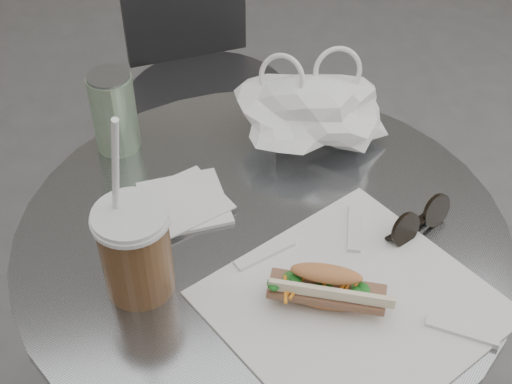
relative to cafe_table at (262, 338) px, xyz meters
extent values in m
cylinder|color=slate|center=(0.00, 0.00, -0.10)|extent=(0.08, 0.08, 0.71)
cylinder|color=slate|center=(0.00, 0.00, 0.26)|extent=(0.76, 0.76, 0.02)
cylinder|color=#323235|center=(0.04, 0.74, -0.46)|extent=(0.36, 0.36, 0.02)
cylinder|color=#323235|center=(0.04, 0.74, -0.22)|extent=(0.06, 0.06, 0.48)
cylinder|color=#323235|center=(0.04, 0.74, 0.02)|extent=(0.41, 0.41, 0.02)
cube|color=#323235|center=(0.02, 0.93, 0.17)|extent=(0.32, 0.06, 0.28)
cube|color=white|center=(0.09, -0.17, 0.28)|extent=(0.46, 0.45, 0.00)
ellipsoid|color=#CF864E|center=(0.05, -0.16, 0.29)|extent=(0.21, 0.14, 0.02)
cube|color=brown|center=(0.05, -0.16, 0.30)|extent=(0.16, 0.11, 0.01)
ellipsoid|color=#CF864E|center=(0.05, -0.15, 0.33)|extent=(0.21, 0.15, 0.04)
cylinder|color=brown|center=(-0.19, -0.06, 0.34)|extent=(0.10, 0.10, 0.13)
cylinder|color=silver|center=(-0.19, -0.06, 0.41)|extent=(0.11, 0.11, 0.01)
cylinder|color=white|center=(-0.20, -0.06, 0.46)|extent=(0.04, 0.07, 0.24)
cylinder|color=black|center=(0.20, -0.07, 0.30)|extent=(0.06, 0.04, 0.05)
cylinder|color=black|center=(0.26, -0.04, 0.30)|extent=(0.06, 0.04, 0.05)
cube|color=black|center=(0.23, -0.06, 0.29)|extent=(0.02, 0.01, 0.01)
cube|color=white|center=(-0.11, 0.09, 0.28)|extent=(0.14, 0.14, 0.01)
cube|color=white|center=(-0.11, 0.09, 0.28)|extent=(0.16, 0.16, 0.00)
cylinder|color=#599154|center=(-0.20, 0.26, 0.34)|extent=(0.08, 0.08, 0.14)
cylinder|color=slate|center=(-0.20, 0.26, 0.42)|extent=(0.07, 0.07, 0.00)
camera|label=1|loc=(-0.18, -0.74, 1.06)|focal=50.00mm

